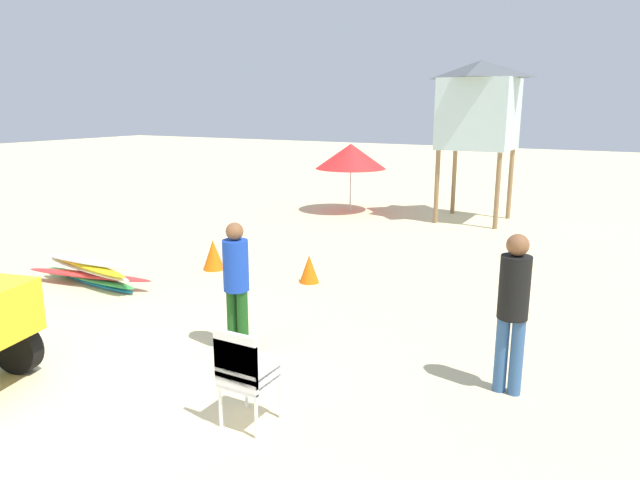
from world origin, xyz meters
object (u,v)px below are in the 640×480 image
at_px(stacked_plastic_chairs, 244,370).
at_px(lifeguard_near_left, 236,279).
at_px(lifeguard_tower, 479,105).
at_px(traffic_cone_far, 309,269).
at_px(lifeguard_near_center, 513,303).
at_px(traffic_cone_near, 213,255).
at_px(beach_umbrella_left, 351,156).
at_px(surfboard_pile, 89,272).

relative_size(stacked_plastic_chairs, lifeguard_near_left, 0.61).
xyz_separation_m(lifeguard_tower, traffic_cone_far, (-1.06, -6.98, -2.80)).
bearing_deg(lifeguard_near_center, lifeguard_tower, 106.78).
bearing_deg(traffic_cone_near, lifeguard_tower, 66.80).
xyz_separation_m(lifeguard_near_left, beach_umbrella_left, (-3.08, 9.50, 0.66)).
bearing_deg(lifeguard_tower, traffic_cone_far, -98.62).
height_order(traffic_cone_near, traffic_cone_far, traffic_cone_near).
bearing_deg(traffic_cone_near, lifeguard_near_center, -20.83).
relative_size(stacked_plastic_chairs, surfboard_pile, 0.38).
bearing_deg(lifeguard_near_center, traffic_cone_far, 148.19).
relative_size(lifeguard_near_center, lifeguard_tower, 0.42).
bearing_deg(surfboard_pile, lifeguard_tower, 64.24).
height_order(lifeguard_near_left, beach_umbrella_left, beach_umbrella_left).
bearing_deg(surfboard_pile, lifeguard_near_left, -13.73).
relative_size(surfboard_pile, lifeguard_near_left, 1.61).
bearing_deg(traffic_cone_far, lifeguard_near_center, -31.81).
relative_size(surfboard_pile, beach_umbrella_left, 1.32).
distance_m(lifeguard_tower, traffic_cone_near, 8.25).
distance_m(surfboard_pile, lifeguard_near_center, 7.21).
bearing_deg(lifeguard_near_center, stacked_plastic_chairs, -136.70).
xyz_separation_m(lifeguard_near_left, traffic_cone_far, (-0.67, 2.95, -0.71)).
distance_m(lifeguard_near_center, traffic_cone_far, 4.64).
bearing_deg(lifeguard_near_center, beach_umbrella_left, 125.12).
relative_size(lifeguard_near_center, beach_umbrella_left, 0.87).
xyz_separation_m(surfboard_pile, lifeguard_near_center, (7.16, -0.42, 0.78)).
height_order(lifeguard_tower, beach_umbrella_left, lifeguard_tower).
xyz_separation_m(surfboard_pile, lifeguard_near_left, (3.93, -0.96, 0.72)).
height_order(lifeguard_near_center, lifeguard_tower, lifeguard_tower).
relative_size(lifeguard_tower, traffic_cone_near, 7.21).
distance_m(lifeguard_near_left, lifeguard_near_center, 3.27).
bearing_deg(lifeguard_near_left, traffic_cone_far, 102.73).
bearing_deg(lifeguard_near_center, surfboard_pile, 176.61).
bearing_deg(traffic_cone_far, traffic_cone_near, -175.19).
xyz_separation_m(surfboard_pile, beach_umbrella_left, (0.85, 8.54, 1.38)).
distance_m(lifeguard_near_left, traffic_cone_far, 3.11).
xyz_separation_m(surfboard_pile, traffic_cone_far, (3.27, 1.99, 0.01)).
xyz_separation_m(stacked_plastic_chairs, beach_umbrella_left, (-4.23, 10.92, 1.01)).
height_order(lifeguard_near_center, traffic_cone_far, lifeguard_near_center).
bearing_deg(lifeguard_tower, surfboard_pile, -115.76).
xyz_separation_m(stacked_plastic_chairs, lifeguard_near_left, (-1.15, 1.42, 0.35)).
distance_m(traffic_cone_near, traffic_cone_far, 2.01).
height_order(surfboard_pile, traffic_cone_far, traffic_cone_far).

